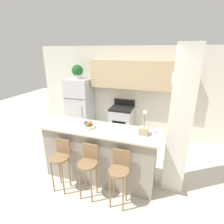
{
  "coord_description": "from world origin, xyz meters",
  "views": [
    {
      "loc": [
        1.16,
        -2.66,
        2.43
      ],
      "look_at": [
        0.0,
        0.76,
        1.15
      ],
      "focal_mm": 28.0,
      "sensor_mm": 36.0,
      "label": 1
    }
  ],
  "objects_px": {
    "stove_range": "(122,122)",
    "bar_stool_left": "(61,158)",
    "fruit_bowl": "(88,125)",
    "orchid_vase": "(144,129)",
    "bar_stool_right": "(119,171)",
    "potted_plant_on_fridge": "(77,71)",
    "bar_stool_mid": "(88,164)",
    "refrigerator": "(80,106)"
  },
  "relations": [
    {
      "from": "stove_range",
      "to": "fruit_bowl",
      "type": "height_order",
      "value": "fruit_bowl"
    },
    {
      "from": "stove_range",
      "to": "bar_stool_left",
      "type": "bearing_deg",
      "value": -101.17
    },
    {
      "from": "bar_stool_left",
      "to": "orchid_vase",
      "type": "height_order",
      "value": "orchid_vase"
    },
    {
      "from": "stove_range",
      "to": "fruit_bowl",
      "type": "bearing_deg",
      "value": -93.23
    },
    {
      "from": "potted_plant_on_fridge",
      "to": "orchid_vase",
      "type": "xyz_separation_m",
      "value": [
        2.23,
        -1.83,
        -0.67
      ]
    },
    {
      "from": "orchid_vase",
      "to": "fruit_bowl",
      "type": "xyz_separation_m",
      "value": [
        -1.0,
        -0.06,
        -0.06
      ]
    },
    {
      "from": "refrigerator",
      "to": "bar_stool_mid",
      "type": "bearing_deg",
      "value": -58.6
    },
    {
      "from": "refrigerator",
      "to": "orchid_vase",
      "type": "relative_size",
      "value": 3.87
    },
    {
      "from": "bar_stool_right",
      "to": "fruit_bowl",
      "type": "height_order",
      "value": "fruit_bowl"
    },
    {
      "from": "bar_stool_mid",
      "to": "orchid_vase",
      "type": "height_order",
      "value": "orchid_vase"
    },
    {
      "from": "refrigerator",
      "to": "bar_stool_left",
      "type": "xyz_separation_m",
      "value": [
        0.87,
        -2.32,
        -0.19
      ]
    },
    {
      "from": "orchid_vase",
      "to": "potted_plant_on_fridge",
      "type": "bearing_deg",
      "value": 140.61
    },
    {
      "from": "stove_range",
      "to": "bar_stool_mid",
      "type": "distance_m",
      "value": 2.34
    },
    {
      "from": "orchid_vase",
      "to": "fruit_bowl",
      "type": "height_order",
      "value": "orchid_vase"
    },
    {
      "from": "bar_stool_right",
      "to": "bar_stool_left",
      "type": "bearing_deg",
      "value": 180.0
    },
    {
      "from": "refrigerator",
      "to": "potted_plant_on_fridge",
      "type": "xyz_separation_m",
      "value": [
        -0.0,
        0.0,
        1.04
      ]
    },
    {
      "from": "bar_stool_left",
      "to": "bar_stool_right",
      "type": "relative_size",
      "value": 1.0
    },
    {
      "from": "bar_stool_mid",
      "to": "orchid_vase",
      "type": "relative_size",
      "value": 2.26
    },
    {
      "from": "refrigerator",
      "to": "potted_plant_on_fridge",
      "type": "bearing_deg",
      "value": 120.17
    },
    {
      "from": "refrigerator",
      "to": "bar_stool_right",
      "type": "xyz_separation_m",
      "value": [
        1.95,
        -2.32,
        -0.19
      ]
    },
    {
      "from": "refrigerator",
      "to": "stove_range",
      "type": "bearing_deg",
      "value": 0.6
    },
    {
      "from": "orchid_vase",
      "to": "bar_stool_mid",
      "type": "bearing_deg",
      "value": -149.04
    },
    {
      "from": "bar_stool_right",
      "to": "fruit_bowl",
      "type": "bearing_deg",
      "value": 149.38
    },
    {
      "from": "potted_plant_on_fridge",
      "to": "orchid_vase",
      "type": "relative_size",
      "value": 0.93
    },
    {
      "from": "stove_range",
      "to": "bar_stool_right",
      "type": "xyz_separation_m",
      "value": [
        0.62,
        -2.33,
        0.17
      ]
    },
    {
      "from": "bar_stool_left",
      "to": "potted_plant_on_fridge",
      "type": "xyz_separation_m",
      "value": [
        -0.87,
        2.32,
        1.22
      ]
    },
    {
      "from": "stove_range",
      "to": "bar_stool_right",
      "type": "relative_size",
      "value": 1.11
    },
    {
      "from": "stove_range",
      "to": "bar_stool_mid",
      "type": "height_order",
      "value": "stove_range"
    },
    {
      "from": "orchid_vase",
      "to": "bar_stool_right",
      "type": "bearing_deg",
      "value": -119.32
    },
    {
      "from": "fruit_bowl",
      "to": "bar_stool_mid",
      "type": "bearing_deg",
      "value": -66.55
    },
    {
      "from": "bar_stool_left",
      "to": "refrigerator",
      "type": "bearing_deg",
      "value": 110.68
    },
    {
      "from": "bar_stool_left",
      "to": "bar_stool_right",
      "type": "distance_m",
      "value": 1.08
    },
    {
      "from": "bar_stool_right",
      "to": "fruit_bowl",
      "type": "relative_size",
      "value": 3.69
    },
    {
      "from": "potted_plant_on_fridge",
      "to": "fruit_bowl",
      "type": "bearing_deg",
      "value": -56.96
    },
    {
      "from": "bar_stool_right",
      "to": "stove_range",
      "type": "bearing_deg",
      "value": 104.86
    },
    {
      "from": "potted_plant_on_fridge",
      "to": "orchid_vase",
      "type": "bearing_deg",
      "value": -39.39
    },
    {
      "from": "bar_stool_mid",
      "to": "orchid_vase",
      "type": "xyz_separation_m",
      "value": [
        0.81,
        0.49,
        0.56
      ]
    },
    {
      "from": "potted_plant_on_fridge",
      "to": "orchid_vase",
      "type": "distance_m",
      "value": 2.96
    },
    {
      "from": "bar_stool_left",
      "to": "fruit_bowl",
      "type": "relative_size",
      "value": 3.69
    },
    {
      "from": "bar_stool_mid",
      "to": "potted_plant_on_fridge",
      "type": "height_order",
      "value": "potted_plant_on_fridge"
    },
    {
      "from": "potted_plant_on_fridge",
      "to": "bar_stool_right",
      "type": "bearing_deg",
      "value": -49.86
    },
    {
      "from": "refrigerator",
      "to": "bar_stool_right",
      "type": "distance_m",
      "value": 3.04
    }
  ]
}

